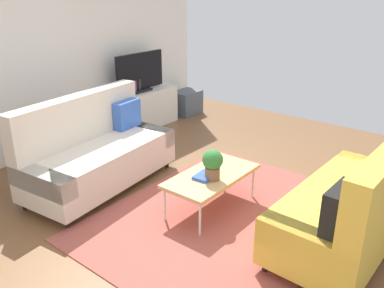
{
  "coord_description": "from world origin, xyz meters",
  "views": [
    {
      "loc": [
        -3.0,
        -2.36,
        2.32
      ],
      "look_at": [
        0.28,
        0.27,
        0.65
      ],
      "focal_mm": 37.86,
      "sensor_mm": 36.0,
      "label": 1
    }
  ],
  "objects_px": {
    "coffee_table": "(212,176)",
    "tv": "(140,73)",
    "tv_console": "(141,110)",
    "bottle_0": "(131,90)",
    "couch_beige": "(97,151)",
    "vase_1": "(119,92)",
    "bottle_2": "(139,86)",
    "couch_green": "(355,204)",
    "storage_trunk": "(187,102)",
    "bottle_1": "(135,87)",
    "vase_0": "(111,92)",
    "table_book_0": "(205,176)",
    "potted_plant": "(213,163)"
  },
  "relations": [
    {
      "from": "couch_beige",
      "to": "potted_plant",
      "type": "distance_m",
      "value": 1.54
    },
    {
      "from": "vase_0",
      "to": "storage_trunk",
      "type": "bearing_deg",
      "value": -5.1
    },
    {
      "from": "vase_1",
      "to": "bottle_1",
      "type": "bearing_deg",
      "value": -18.03
    },
    {
      "from": "tv",
      "to": "bottle_0",
      "type": "relative_size",
      "value": 6.65
    },
    {
      "from": "coffee_table",
      "to": "potted_plant",
      "type": "distance_m",
      "value": 0.24
    },
    {
      "from": "couch_green",
      "to": "storage_trunk",
      "type": "height_order",
      "value": "couch_green"
    },
    {
      "from": "bottle_0",
      "to": "tv",
      "type": "bearing_deg",
      "value": 4.7
    },
    {
      "from": "potted_plant",
      "to": "storage_trunk",
      "type": "bearing_deg",
      "value": 43.72
    },
    {
      "from": "vase_1",
      "to": "bottle_1",
      "type": "relative_size",
      "value": 0.68
    },
    {
      "from": "coffee_table",
      "to": "tv_console",
      "type": "distance_m",
      "value": 2.92
    },
    {
      "from": "couch_green",
      "to": "table_book_0",
      "type": "height_order",
      "value": "couch_green"
    },
    {
      "from": "couch_beige",
      "to": "tv",
      "type": "distance_m",
      "value": 2.2
    },
    {
      "from": "couch_beige",
      "to": "potted_plant",
      "type": "height_order",
      "value": "couch_beige"
    },
    {
      "from": "bottle_2",
      "to": "vase_1",
      "type": "bearing_deg",
      "value": 166.55
    },
    {
      "from": "storage_trunk",
      "to": "bottle_0",
      "type": "height_order",
      "value": "bottle_0"
    },
    {
      "from": "vase_0",
      "to": "vase_1",
      "type": "height_order",
      "value": "vase_0"
    },
    {
      "from": "bottle_0",
      "to": "bottle_1",
      "type": "distance_m",
      "value": 0.1
    },
    {
      "from": "coffee_table",
      "to": "tv",
      "type": "xyz_separation_m",
      "value": [
        1.44,
        2.52,
        0.56
      ]
    },
    {
      "from": "vase_0",
      "to": "potted_plant",
      "type": "bearing_deg",
      "value": -109.6
    },
    {
      "from": "storage_trunk",
      "to": "tv",
      "type": "bearing_deg",
      "value": 175.84
    },
    {
      "from": "tv",
      "to": "bottle_1",
      "type": "relative_size",
      "value": 4.79
    },
    {
      "from": "bottle_2",
      "to": "bottle_0",
      "type": "bearing_deg",
      "value": 180.0
    },
    {
      "from": "coffee_table",
      "to": "bottle_2",
      "type": "bearing_deg",
      "value": 60.91
    },
    {
      "from": "vase_1",
      "to": "tv_console",
      "type": "bearing_deg",
      "value": -6.73
    },
    {
      "from": "couch_green",
      "to": "tv_console",
      "type": "xyz_separation_m",
      "value": [
        1.15,
        3.96,
        -0.12
      ]
    },
    {
      "from": "bottle_2",
      "to": "potted_plant",
      "type": "bearing_deg",
      "value": -119.92
    },
    {
      "from": "coffee_table",
      "to": "bottle_1",
      "type": "relative_size",
      "value": 5.27
    },
    {
      "from": "vase_0",
      "to": "vase_1",
      "type": "bearing_deg",
      "value": 0.0
    },
    {
      "from": "bottle_1",
      "to": "bottle_2",
      "type": "xyz_separation_m",
      "value": [
        0.1,
        0.0,
        0.01
      ]
    },
    {
      "from": "bottle_2",
      "to": "table_book_0",
      "type": "bearing_deg",
      "value": -121.04
    },
    {
      "from": "tv",
      "to": "storage_trunk",
      "type": "distance_m",
      "value": 1.32
    },
    {
      "from": "table_book_0",
      "to": "vase_1",
      "type": "bearing_deg",
      "value": 66.49
    },
    {
      "from": "tv_console",
      "to": "bottle_0",
      "type": "relative_size",
      "value": 9.3
    },
    {
      "from": "vase_1",
      "to": "bottle_0",
      "type": "bearing_deg",
      "value": -26.47
    },
    {
      "from": "couch_green",
      "to": "vase_0",
      "type": "bearing_deg",
      "value": 83.19
    },
    {
      "from": "tv_console",
      "to": "tv",
      "type": "xyz_separation_m",
      "value": [
        0.0,
        -0.02,
        0.63
      ]
    },
    {
      "from": "storage_trunk",
      "to": "table_book_0",
      "type": "bearing_deg",
      "value": -137.44
    },
    {
      "from": "coffee_table",
      "to": "bottle_1",
      "type": "bearing_deg",
      "value": 62.69
    },
    {
      "from": "tv_console",
      "to": "bottle_0",
      "type": "bearing_deg",
      "value": -170.65
    },
    {
      "from": "tv",
      "to": "vase_0",
      "type": "relative_size",
      "value": 5.44
    },
    {
      "from": "vase_0",
      "to": "bottle_1",
      "type": "relative_size",
      "value": 0.88
    },
    {
      "from": "tv",
      "to": "tv_console",
      "type": "bearing_deg",
      "value": 90.0
    },
    {
      "from": "potted_plant",
      "to": "bottle_2",
      "type": "relative_size",
      "value": 1.49
    },
    {
      "from": "tv",
      "to": "couch_green",
      "type": "bearing_deg",
      "value": -106.31
    },
    {
      "from": "vase_0",
      "to": "bottle_0",
      "type": "height_order",
      "value": "vase_0"
    },
    {
      "from": "storage_trunk",
      "to": "potted_plant",
      "type": "xyz_separation_m",
      "value": [
        -2.63,
        -2.51,
        0.38
      ]
    },
    {
      "from": "tv",
      "to": "storage_trunk",
      "type": "bearing_deg",
      "value": -4.16
    },
    {
      "from": "couch_green",
      "to": "bottle_2",
      "type": "distance_m",
      "value": 4.08
    },
    {
      "from": "storage_trunk",
      "to": "vase_1",
      "type": "height_order",
      "value": "vase_1"
    },
    {
      "from": "couch_beige",
      "to": "vase_1",
      "type": "bearing_deg",
      "value": -146.74
    }
  ]
}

